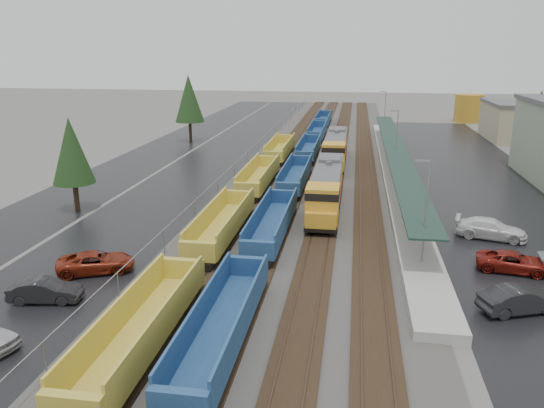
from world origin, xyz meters
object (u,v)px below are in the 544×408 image
Objects in this scene: parked_car_west_c at (96,262)px; well_string_blue at (296,177)px; locomotive_lead at (327,188)px; parked_car_west_b at (45,291)px; well_string_yellow at (222,225)px; parked_car_east_c at (491,229)px; storage_tank at (468,108)px; parked_car_east_a at (519,300)px; parked_car_east_b at (514,262)px; locomotive_trail at (336,149)px.

well_string_blue is at bearing -46.85° from parked_car_west_c.
well_string_blue is (-4.00, 8.76, -1.09)m from locomotive_lead.
locomotive_lead is 27.41m from parked_car_west_b.
well_string_yellow reaches higher than well_string_blue.
well_string_blue is 28.43m from parked_car_west_c.
well_string_blue reaches higher than parked_car_east_c.
storage_tank reaches higher than parked_car_west_c.
parked_car_east_a reaches higher than parked_car_east_b.
locomotive_lead is at bearing 49.65° from well_string_yellow.
well_string_yellow is 22.18m from parked_car_east_c.
parked_car_west_b is at bearing -114.74° from storage_tank.
well_string_yellow is at bearing -104.74° from locomotive_trail.
locomotive_trail is 4.19× the size of parked_car_west_b.
well_string_yellow is 14.30× the size of storage_tank.
parked_car_east_c reaches higher than parked_car_east_b.
locomotive_lead is 0.22× the size of well_string_yellow.
parked_car_east_b is at bearing -33.06° from parked_car_east_a.
well_string_blue reaches higher than parked_car_west_c.
parked_car_west_c is at bearing 65.53° from parked_car_east_a.
well_string_blue is at bearing -108.10° from locomotive_trail.
storage_tank reaches higher than well_string_blue.
well_string_yellow is at bearing 90.80° from parked_car_east_b.
locomotive_trail is 54.96m from storage_tank.
locomotive_lead is 74.11m from storage_tank.
well_string_yellow reaches higher than parked_car_east_b.
locomotive_lead is at bearing 81.14° from parked_car_east_c.
locomotive_trail is at bearing -45.33° from parked_car_west_c.
parked_car_west_c is at bearing 125.73° from parked_car_east_c.
parked_car_west_c is 31.20m from parked_car_east_c.
storage_tank is at bearing 69.38° from locomotive_lead.
parked_car_east_b is (13.88, -33.73, -1.55)m from locomotive_trail.
locomotive_lead is 21.00m from locomotive_trail.
storage_tank is at bearing -29.78° from parked_car_east_a.
storage_tank is 1.10× the size of parked_car_west_c.
parked_car_east_a is (28.61, 3.10, 0.07)m from parked_car_west_b.
parked_car_east_c is (29.96, 16.29, 0.09)m from parked_car_west_b.
parked_car_west_c is at bearing 108.57° from parked_car_east_b.
parked_car_west_b is (-42.17, -91.51, -2.17)m from storage_tank.
storage_tank is at bearing 66.60° from well_string_yellow.
locomotive_lead reaches higher than well_string_blue.
locomotive_lead is 3.50× the size of parked_car_west_c.
parked_car_east_b is at bearing -42.52° from locomotive_lead.
parked_car_west_b is 4.84m from parked_car_west_c.
parked_car_east_a is at bearing -25.13° from well_string_yellow.
locomotive_lead is at bearing -44.94° from parked_car_west_b.
locomotive_lead reaches higher than parked_car_east_a.
parked_car_east_b is (17.88, -21.49, -0.46)m from well_string_blue.
well_string_blue is 26.69× the size of parked_car_west_b.
locomotive_lead is 0.16× the size of well_string_blue.
storage_tank reaches higher than parked_car_west_b.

